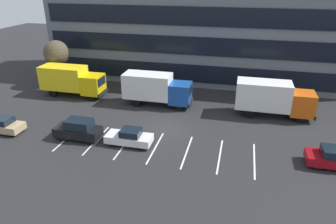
# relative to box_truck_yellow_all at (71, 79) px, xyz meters

# --- Properties ---
(ground_plane) EXTENTS (120.00, 120.00, 0.00)m
(ground_plane) POSITION_rel_box_truck_yellow_all_xyz_m (13.53, -6.24, -2.06)
(ground_plane) COLOR #262628
(office_building) EXTENTS (40.49, 10.85, 14.40)m
(office_building) POSITION_rel_box_truck_yellow_all_xyz_m (13.53, 11.71, 5.14)
(office_building) COLOR slate
(office_building) RESTS_ON ground_plane
(lot_markings) EXTENTS (16.94, 5.40, 0.01)m
(lot_markings) POSITION_rel_box_truck_yellow_all_xyz_m (13.53, -9.90, -2.06)
(lot_markings) COLOR silver
(lot_markings) RESTS_ON ground_plane
(box_truck_yellow_all) EXTENTS (7.90, 2.62, 3.66)m
(box_truck_yellow_all) POSITION_rel_box_truck_yellow_all_xyz_m (0.00, 0.00, 0.00)
(box_truck_yellow_all) COLOR yellow
(box_truck_yellow_all) RESTS_ON ground_plane
(box_truck_orange) EXTENTS (8.05, 2.66, 3.73)m
(box_truck_orange) POSITION_rel_box_truck_yellow_all_xyz_m (23.68, -0.52, 0.04)
(box_truck_orange) COLOR #D85914
(box_truck_orange) RESTS_ON ground_plane
(box_truck_blue) EXTENTS (7.83, 2.59, 3.63)m
(box_truck_blue) POSITION_rel_box_truck_yellow_all_xyz_m (10.94, -0.44, -0.02)
(box_truck_blue) COLOR #194799
(box_truck_blue) RESTS_ON ground_plane
(suv_black) EXTENTS (4.22, 1.79, 1.91)m
(suv_black) POSITION_rel_box_truck_yellow_all_xyz_m (6.26, -9.96, -1.14)
(suv_black) COLOR black
(suv_black) RESTS_ON ground_plane
(sedan_white) EXTENTS (4.10, 1.72, 1.47)m
(sedan_white) POSITION_rel_box_truck_yellow_all_xyz_m (11.14, -9.84, -1.37)
(sedan_white) COLOR white
(sedan_white) RESTS_ON ground_plane
(sedan_tan) EXTENTS (4.18, 1.75, 1.50)m
(sedan_tan) POSITION_rel_box_truck_yellow_all_xyz_m (-1.55, -10.48, -1.36)
(sedan_tan) COLOR tan
(sedan_tan) RESTS_ON ground_plane
(sedan_maroon) EXTENTS (4.46, 1.87, 1.60)m
(sedan_maroon) POSITION_rel_box_truck_yellow_all_xyz_m (28.00, -9.33, -1.31)
(sedan_maroon) COLOR maroon
(sedan_maroon) RESTS_ON ground_plane
(bare_tree) EXTENTS (3.27, 3.27, 6.13)m
(bare_tree) POSITION_rel_box_truck_yellow_all_xyz_m (-3.47, 2.90, 2.41)
(bare_tree) COLOR #473323
(bare_tree) RESTS_ON ground_plane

